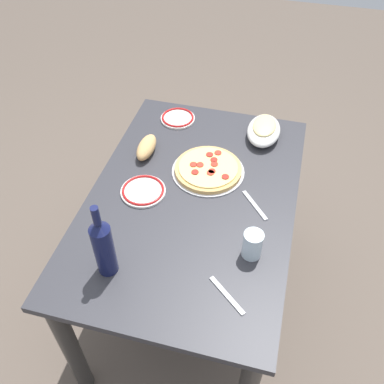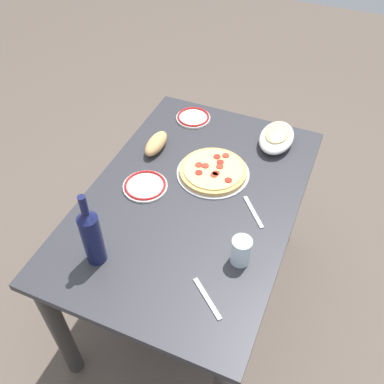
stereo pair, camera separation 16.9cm
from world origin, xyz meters
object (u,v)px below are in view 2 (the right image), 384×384
baked_pasta_dish (277,137)px  water_glass (241,251)px  bread_loaf (156,144)px  side_plate_near (145,186)px  dining_table (192,219)px  pepperoni_pizza (213,171)px  wine_bottle (92,235)px  side_plate_far (193,117)px

baked_pasta_dish → water_glass: water_glass is taller
baked_pasta_dish → bread_loaf: baked_pasta_dish is taller
side_plate_near → water_glass: bearing=-112.2°
dining_table → pepperoni_pizza: 0.22m
wine_bottle → side_plate_far: wine_bottle is taller
dining_table → baked_pasta_dish: size_ratio=5.13×
baked_pasta_dish → water_glass: (-0.68, -0.05, 0.01)m
wine_bottle → side_plate_near: wine_bottle is taller
pepperoni_pizza → bread_loaf: size_ratio=1.82×
side_plate_near → wine_bottle: bearing=-179.1°
dining_table → water_glass: (-0.22, -0.27, 0.19)m
wine_bottle → side_plate_far: 0.90m
wine_bottle → water_glass: bearing=-68.2°
side_plate_far → side_plate_near: bearing=-180.0°
wine_bottle → baked_pasta_dish: bearing=-25.6°
pepperoni_pizza → baked_pasta_dish: (0.30, -0.19, 0.03)m
side_plate_near → side_plate_far: (0.51, 0.00, 0.00)m
wine_bottle → bread_loaf: bearing=6.6°
water_glass → side_plate_far: (0.70, 0.47, -0.05)m
pepperoni_pizza → side_plate_far: (0.33, 0.23, -0.01)m
water_glass → side_plate_near: size_ratio=0.59×
pepperoni_pizza → side_plate_far: bearing=35.0°
side_plate_near → side_plate_far: 0.51m
wine_bottle → side_plate_far: size_ratio=1.89×
pepperoni_pizza → water_glass: bearing=-147.0°
side_plate_far → bread_loaf: bearing=166.8°
baked_pasta_dish → side_plate_far: 0.42m
water_glass → dining_table: bearing=51.8°
water_glass → side_plate_far: 0.85m
side_plate_far → pepperoni_pizza: bearing=-145.0°
dining_table → bread_loaf: (0.21, 0.26, 0.17)m
pepperoni_pizza → water_glass: size_ratio=2.84×
side_plate_far → water_glass: bearing=-146.1°
wine_bottle → side_plate_near: bearing=0.9°
dining_table → bread_loaf: bearing=51.1°
wine_bottle → side_plate_far: (0.89, 0.01, -0.12)m
side_plate_near → baked_pasta_dish: bearing=-41.0°
wine_bottle → side_plate_near: (0.38, 0.01, -0.12)m
baked_pasta_dish → water_glass: size_ratio=2.20×
dining_table → water_glass: water_glass is taller
pepperoni_pizza → dining_table: bearing=170.1°
baked_pasta_dish → bread_loaf: (-0.25, 0.49, -0.01)m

